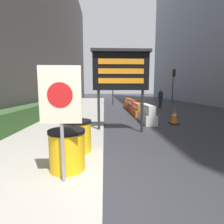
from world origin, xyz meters
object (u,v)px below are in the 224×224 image
object	(u,v)px
jersey_barrier_white	(147,115)
jersey_barrier_orange_far	(128,104)
traffic_light_near_curb	(113,74)
warning_sign	(61,103)
traffic_cone_mid	(126,103)
barrel_drum_middle	(77,136)
traffic_light_far_side	(173,79)
message_board	(121,71)
pedestrian_worker	(160,97)
traffic_cone_near	(174,116)
barrel_drum_foreground	(67,150)
jersey_barrier_red_striped	(132,106)
jersey_barrier_orange_near	(138,110)

from	to	relation	value
jersey_barrier_white	jersey_barrier_orange_far	bearing A→B (deg)	90.00
jersey_barrier_orange_far	traffic_light_near_curb	world-z (taller)	traffic_light_near_curb
warning_sign	traffic_cone_mid	world-z (taller)	warning_sign
barrel_drum_middle	traffic_light_far_side	size ratio (longest dim) A/B	0.20
traffic_cone_mid	traffic_light_far_side	distance (m)	7.55
message_board	traffic_light_near_curb	xyz separation A→B (m)	(0.32, 12.12, 0.88)
jersey_barrier_white	pedestrian_worker	size ratio (longest dim) A/B	1.17
jersey_barrier_orange_far	traffic_cone_near	world-z (taller)	jersey_barrier_orange_far
jersey_barrier_white	traffic_cone_mid	world-z (taller)	jersey_barrier_white
barrel_drum_foreground	barrel_drum_middle	bearing A→B (deg)	87.17
barrel_drum_middle	jersey_barrier_orange_far	size ratio (longest dim) A/B	0.45
warning_sign	jersey_barrier_white	distance (m)	6.56
jersey_barrier_white	traffic_light_far_side	bearing A→B (deg)	63.24
traffic_cone_mid	barrel_drum_foreground	bearing A→B (deg)	-101.99
warning_sign	jersey_barrier_orange_far	bearing A→B (deg)	77.24
traffic_cone_mid	pedestrian_worker	size ratio (longest dim) A/B	0.37
barrel_drum_middle	jersey_barrier_white	size ratio (longest dim) A/B	0.41
jersey_barrier_red_striped	barrel_drum_foreground	bearing A→B (deg)	-106.11
barrel_drum_foreground	message_board	bearing A→B (deg)	68.12
message_board	jersey_barrier_white	distance (m)	3.14
message_board	traffic_light_near_curb	world-z (taller)	traffic_light_near_curb
traffic_cone_near	pedestrian_worker	distance (m)	7.17
message_board	jersey_barrier_orange_far	world-z (taller)	message_board
jersey_barrier_red_striped	jersey_barrier_white	bearing A→B (deg)	-90.00
barrel_drum_middle	jersey_barrier_orange_far	xyz separation A→B (m)	(2.85, 11.22, -0.14)
traffic_cone_near	message_board	bearing A→B (deg)	-150.50
jersey_barrier_orange_near	traffic_cone_near	bearing A→B (deg)	-65.64
traffic_cone_near	barrel_drum_foreground	bearing A→B (deg)	-129.84
jersey_barrier_orange_near	traffic_light_near_curb	xyz separation A→B (m)	(-1.21, 7.72, 2.90)
barrel_drum_foreground	traffic_cone_mid	xyz separation A→B (m)	(2.94, 13.83, -0.22)
barrel_drum_foreground	pedestrian_worker	size ratio (longest dim) A/B	0.48
warning_sign	traffic_light_near_curb	size ratio (longest dim) A/B	0.43
jersey_barrier_white	jersey_barrier_orange_near	xyz separation A→B (m)	(-0.00, 2.47, -0.06)
jersey_barrier_orange_far	traffic_light_near_curb	size ratio (longest dim) A/B	0.39
barrel_drum_foreground	jersey_barrier_white	distance (m)	6.07
traffic_cone_mid	warning_sign	bearing A→B (deg)	-101.52
barrel_drum_middle	message_board	distance (m)	3.31
barrel_drum_middle	barrel_drum_foreground	bearing A→B (deg)	-92.83
traffic_light_far_side	pedestrian_worker	distance (m)	6.69
traffic_cone_mid	jersey_barrier_white	bearing A→B (deg)	-90.29
jersey_barrier_orange_near	warning_sign	bearing A→B (deg)	-109.15
jersey_barrier_orange_near	traffic_light_near_curb	bearing A→B (deg)	98.90
pedestrian_worker	traffic_cone_near	bearing A→B (deg)	-15.72
traffic_light_far_side	traffic_cone_mid	bearing A→B (deg)	-149.06
warning_sign	jersey_barrier_orange_far	xyz separation A→B (m)	(2.87, 12.68, -1.10)
jersey_barrier_orange_far	pedestrian_worker	world-z (taller)	pedestrian_worker
jersey_barrier_orange_near	traffic_light_far_side	bearing A→B (deg)	57.67
barrel_drum_middle	jersey_barrier_white	xyz separation A→B (m)	(2.85, 4.34, -0.11)
jersey_barrier_red_striped	pedestrian_worker	size ratio (longest dim) A/B	1.23
barrel_drum_middle	jersey_barrier_red_striped	world-z (taller)	barrel_drum_middle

